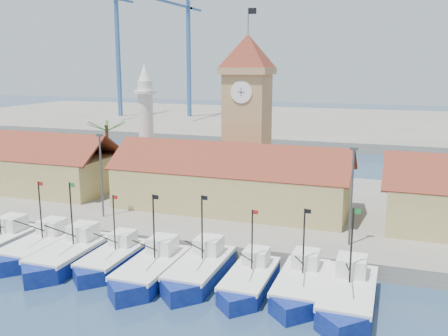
% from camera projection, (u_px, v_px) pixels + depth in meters
% --- Properties ---
extents(ground, '(400.00, 400.00, 0.00)m').
position_uv_depth(ground, '(152.00, 293.00, 39.43)').
color(ground, navy).
rests_on(ground, ground).
extents(quay, '(140.00, 32.00, 1.50)m').
position_uv_depth(quay, '(242.00, 204.00, 61.46)').
color(quay, gray).
rests_on(quay, ground).
extents(terminal, '(240.00, 80.00, 2.00)m').
position_uv_depth(terminal, '(332.00, 124.00, 140.89)').
color(terminal, gray).
rests_on(terminal, ground).
extents(boat_1, '(3.61, 9.89, 7.48)m').
position_uv_depth(boat_1, '(37.00, 249.00, 46.55)').
color(boat_1, navy).
rests_on(boat_1, ground).
extents(boat_2, '(3.79, 10.37, 7.85)m').
position_uv_depth(boat_2, '(68.00, 257.00, 44.65)').
color(boat_2, navy).
rests_on(boat_2, ground).
extents(boat_3, '(3.31, 9.07, 6.87)m').
position_uv_depth(boat_3, '(111.00, 261.00, 44.00)').
color(boat_3, navy).
rests_on(boat_3, ground).
extents(boat_4, '(3.68, 10.07, 7.62)m').
position_uv_depth(boat_4, '(150.00, 272.00, 41.45)').
color(boat_4, navy).
rests_on(boat_4, ground).
extents(boat_5, '(3.64, 9.98, 7.55)m').
position_uv_depth(boat_5, '(198.00, 272.00, 41.44)').
color(boat_5, navy).
rests_on(boat_5, ground).
extents(boat_6, '(3.30, 9.04, 6.84)m').
position_uv_depth(boat_6, '(249.00, 282.00, 39.69)').
color(boat_6, navy).
rests_on(boat_6, ground).
extents(boat_7, '(3.49, 9.55, 7.23)m').
position_uv_depth(boat_7, '(300.00, 287.00, 38.73)').
color(boat_7, navy).
rests_on(boat_7, ground).
extents(boat_8, '(3.81, 10.43, 7.89)m').
position_uv_depth(boat_8, '(347.00, 299.00, 36.67)').
color(boat_8, navy).
rests_on(boat_8, ground).
extents(hall_left, '(31.20, 10.13, 7.61)m').
position_uv_depth(hall_left, '(7.00, 167.00, 67.40)').
color(hall_left, tan).
rests_on(hall_left, quay).
extents(hall_center, '(27.04, 10.13, 7.61)m').
position_uv_depth(hall_center, '(232.00, 186.00, 57.09)').
color(hall_center, tan).
rests_on(hall_center, quay).
extents(clock_tower, '(5.80, 5.80, 22.70)m').
position_uv_depth(clock_tower, '(247.00, 112.00, 61.00)').
color(clock_tower, tan).
rests_on(clock_tower, quay).
extents(minaret, '(3.00, 3.00, 16.30)m').
position_uv_depth(minaret, '(146.00, 123.00, 68.14)').
color(minaret, silver).
rests_on(minaret, quay).
extents(palm_tree, '(5.60, 5.03, 8.39)m').
position_uv_depth(palm_tree, '(108.00, 149.00, 68.61)').
color(palm_tree, brown).
rests_on(palm_tree, quay).
extents(lamp_posts, '(80.70, 0.25, 9.03)m').
position_uv_depth(lamp_posts, '(211.00, 181.00, 49.03)').
color(lamp_posts, '#3F3F44').
rests_on(lamp_posts, quay).
extents(crane_blue_far, '(1.00, 32.51, 42.56)m').
position_uv_depth(crane_blue_far, '(115.00, 37.00, 147.54)').
color(crane_blue_far, '#335E9C').
rests_on(crane_blue_far, terminal).
extents(crane_blue_near, '(1.00, 33.23, 39.90)m').
position_uv_depth(crane_blue_near, '(186.00, 41.00, 146.62)').
color(crane_blue_near, '#335E9C').
rests_on(crane_blue_near, terminal).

